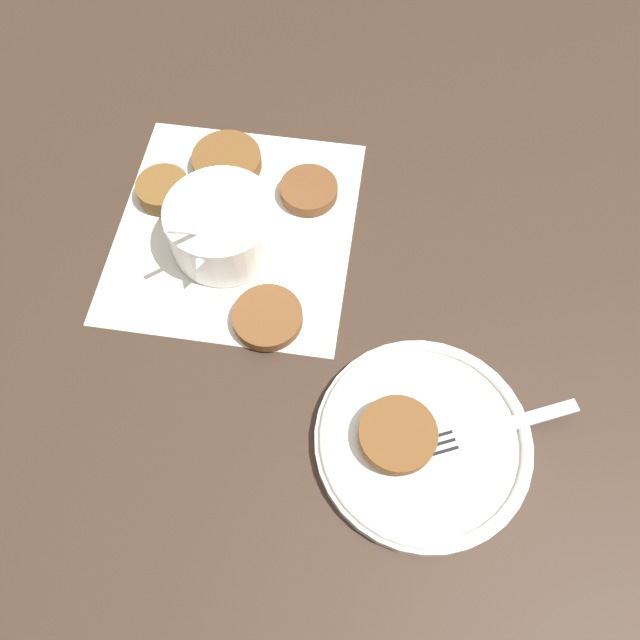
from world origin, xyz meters
The scene contains 10 objects.
ground_plane centered at (0.00, 0.00, 0.00)m, with size 4.00×4.00×0.00m, color #38281E.
napkin centered at (0.00, -0.03, 0.00)m, with size 0.30×0.28×0.00m.
sauce_bowl centered at (0.02, -0.03, 0.03)m, with size 0.12×0.11×0.10m.
fritter_0 centered at (-0.06, 0.04, 0.01)m, with size 0.06×0.06×0.01m.
fritter_1 centered at (0.10, 0.04, 0.01)m, with size 0.07×0.07×0.01m.
fritter_2 centered at (-0.08, -0.06, 0.01)m, with size 0.08×0.08×0.02m.
fritter_3 centered at (-0.02, -0.11, 0.01)m, with size 0.06×0.06×0.02m.
serving_plate centered at (0.18, 0.21, 0.01)m, with size 0.19×0.19×0.02m.
fritter_on_plate centered at (0.18, 0.19, 0.03)m, with size 0.07×0.07×0.01m.
fork centered at (0.17, 0.25, 0.02)m, with size 0.11×0.16×0.00m.
Camera 1 is at (0.35, 0.17, 0.55)m, focal length 35.00 mm.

